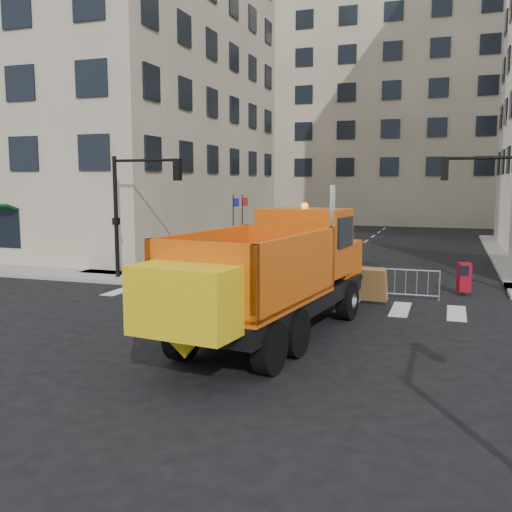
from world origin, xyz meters
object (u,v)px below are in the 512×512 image
(plow_truck, at_px, (272,272))
(cop_c, at_px, (350,277))
(cop_b, at_px, (321,272))
(cop_a, at_px, (320,276))
(newspaper_box, at_px, (464,277))
(worker, at_px, (210,253))

(plow_truck, bearing_deg, cop_c, -5.36)
(plow_truck, relative_size, cop_b, 6.20)
(cop_a, distance_m, newspaper_box, 5.58)
(worker, bearing_deg, cop_a, -43.67)
(cop_c, relative_size, worker, 0.92)
(cop_a, bearing_deg, cop_c, 113.95)
(cop_a, distance_m, worker, 6.06)
(newspaper_box, bearing_deg, cop_a, -174.74)
(cop_b, xyz_separation_m, cop_c, (1.29, -1.04, 0.04))
(plow_truck, relative_size, cop_c, 5.93)
(cop_a, relative_size, cop_b, 0.90)
(cop_c, height_order, newspaper_box, cop_c)
(worker, xyz_separation_m, newspaper_box, (10.62, -0.22, -0.47))
(plow_truck, xyz_separation_m, worker, (-5.52, 8.48, -0.70))
(cop_a, height_order, cop_c, cop_c)
(plow_truck, bearing_deg, worker, 40.65)
(cop_b, bearing_deg, newspaper_box, -149.47)
(cop_c, distance_m, newspaper_box, 4.80)
(plow_truck, xyz_separation_m, cop_b, (-0.05, 6.45, -0.97))
(newspaper_box, bearing_deg, worker, 160.13)
(cop_a, height_order, newspaper_box, cop_a)
(cop_c, bearing_deg, worker, -72.19)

